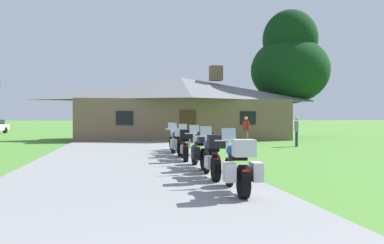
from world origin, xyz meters
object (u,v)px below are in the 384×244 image
object	(u,v)px
motorcycle_blue_second_in_row	(212,156)
motorcycle_yellow_fourth_in_row	(185,145)
motorcycle_blue_nearest_to_camera	(238,167)
motorcycle_blue_fifth_in_row	(178,142)
motorcycle_silver_third_in_row	(201,150)
bystander_gray_shirt_beside_signpost	(297,130)
bystander_red_shirt_near_lodge	(246,129)
tree_right_of_lodge	(290,61)
motorcycle_white_farthest_in_row	(176,139)

from	to	relation	value
motorcycle_blue_second_in_row	motorcycle_yellow_fourth_in_row	size ratio (longest dim) A/B	1.00
motorcycle_blue_nearest_to_camera	motorcycle_blue_second_in_row	world-z (taller)	same
motorcycle_blue_fifth_in_row	motorcycle_yellow_fourth_in_row	bearing A→B (deg)	-94.66
motorcycle_silver_third_in_row	bystander_gray_shirt_beside_signpost	world-z (taller)	bystander_gray_shirt_beside_signpost
bystander_red_shirt_near_lodge	tree_right_of_lodge	world-z (taller)	tree_right_of_lodge
bystander_red_shirt_near_lodge	motorcycle_blue_fifth_in_row	bearing A→B (deg)	122.31
motorcycle_blue_nearest_to_camera	tree_right_of_lodge	distance (m)	27.32
motorcycle_blue_fifth_in_row	bystander_gray_shirt_beside_signpost	bearing A→B (deg)	29.55
motorcycle_blue_second_in_row	motorcycle_white_farthest_in_row	world-z (taller)	same
motorcycle_blue_nearest_to_camera	tree_right_of_lodge	bearing A→B (deg)	68.94
motorcycle_blue_fifth_in_row	bystander_red_shirt_near_lodge	size ratio (longest dim) A/B	1.25
motorcycle_yellow_fourth_in_row	tree_right_of_lodge	distance (m)	21.55
motorcycle_white_farthest_in_row	motorcycle_silver_third_in_row	bearing A→B (deg)	-96.66
bystander_gray_shirt_beside_signpost	motorcycle_yellow_fourth_in_row	bearing A→B (deg)	-18.81
motorcycle_blue_fifth_in_row	bystander_red_shirt_near_lodge	world-z (taller)	bystander_red_shirt_near_lodge
motorcycle_blue_nearest_to_camera	tree_right_of_lodge	world-z (taller)	tree_right_of_lodge
bystander_gray_shirt_beside_signpost	tree_right_of_lodge	size ratio (longest dim) A/B	0.16
motorcycle_silver_third_in_row	motorcycle_white_farthest_in_row	world-z (taller)	same
motorcycle_silver_third_in_row	bystander_red_shirt_near_lodge	world-z (taller)	bystander_red_shirt_near_lodge
motorcycle_blue_fifth_in_row	motorcycle_silver_third_in_row	bearing A→B (deg)	-92.70
motorcycle_white_farthest_in_row	bystander_red_shirt_near_lodge	size ratio (longest dim) A/B	1.25
bystander_red_shirt_near_lodge	bystander_gray_shirt_beside_signpost	distance (m)	3.08
motorcycle_white_farthest_in_row	bystander_gray_shirt_beside_signpost	xyz separation A→B (m)	(7.05, 2.65, 0.31)
bystander_gray_shirt_beside_signpost	tree_right_of_lodge	distance (m)	12.61
motorcycle_yellow_fourth_in_row	motorcycle_white_farthest_in_row	xyz separation A→B (m)	(0.22, 4.10, 0.00)
motorcycle_blue_second_in_row	motorcycle_yellow_fourth_in_row	bearing A→B (deg)	92.66
motorcycle_white_farthest_in_row	motorcycle_blue_second_in_row	bearing A→B (deg)	-97.26
motorcycle_silver_third_in_row	tree_right_of_lodge	size ratio (longest dim) A/B	0.20
motorcycle_silver_third_in_row	bystander_gray_shirt_beside_signpost	bearing A→B (deg)	50.44
bystander_red_shirt_near_lodge	motorcycle_blue_second_in_row	bearing A→B (deg)	137.54
bystander_red_shirt_near_lodge	motorcycle_silver_third_in_row	bearing A→B (deg)	134.74
motorcycle_silver_third_in_row	motorcycle_white_farthest_in_row	size ratio (longest dim) A/B	1.00
motorcycle_silver_third_in_row	motorcycle_blue_fifth_in_row	world-z (taller)	same
motorcycle_blue_fifth_in_row	bystander_gray_shirt_beside_signpost	distance (m)	8.73
motorcycle_blue_fifth_in_row	bystander_gray_shirt_beside_signpost	xyz separation A→B (m)	(7.26, 4.85, 0.32)
motorcycle_white_farthest_in_row	motorcycle_blue_fifth_in_row	bearing A→B (deg)	-101.15
motorcycle_yellow_fourth_in_row	bystander_gray_shirt_beside_signpost	size ratio (longest dim) A/B	1.25
bystander_gray_shirt_beside_signpost	motorcycle_silver_third_in_row	bearing A→B (deg)	-9.37
motorcycle_silver_third_in_row	motorcycle_white_farthest_in_row	distance (m)	6.59
motorcycle_blue_nearest_to_camera	motorcycle_white_farthest_in_row	size ratio (longest dim) A/B	1.00
motorcycle_blue_nearest_to_camera	motorcycle_silver_third_in_row	bearing A→B (deg)	93.06
motorcycle_blue_second_in_row	motorcycle_white_farthest_in_row	distance (m)	8.62
motorcycle_blue_fifth_in_row	tree_right_of_lodge	world-z (taller)	tree_right_of_lodge
motorcycle_yellow_fourth_in_row	motorcycle_blue_fifth_in_row	size ratio (longest dim) A/B	1.00
motorcycle_white_farthest_in_row	bystander_gray_shirt_beside_signpost	distance (m)	7.54
motorcycle_blue_second_in_row	motorcycle_blue_fifth_in_row	distance (m)	6.42
motorcycle_blue_nearest_to_camera	bystander_red_shirt_near_lodge	bearing A→B (deg)	76.44
motorcycle_blue_nearest_to_camera	motorcycle_blue_second_in_row	bearing A→B (deg)	95.11
motorcycle_yellow_fourth_in_row	bystander_red_shirt_near_lodge	bearing A→B (deg)	64.89
motorcycle_blue_second_in_row	motorcycle_blue_fifth_in_row	world-z (taller)	same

